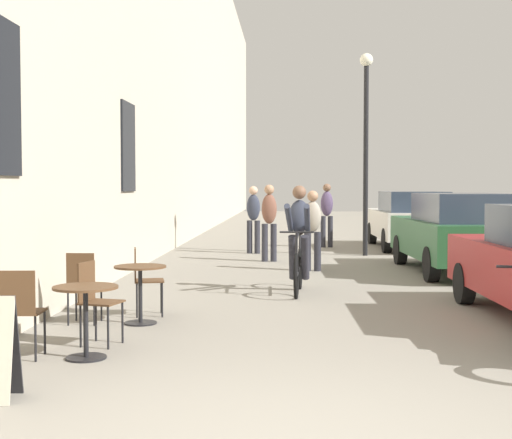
{
  "coord_description": "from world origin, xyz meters",
  "views": [
    {
      "loc": [
        -0.1,
        -4.68,
        1.71
      ],
      "look_at": [
        -0.87,
        12.39,
        0.91
      ],
      "focal_mm": 51.16,
      "sensor_mm": 36.0,
      "label": 1
    }
  ],
  "objects_px": {
    "cafe_chair_near_toward_wall": "(21,307)",
    "cafe_chair_mid_toward_street": "(143,276)",
    "pedestrian_mid": "(269,218)",
    "cafe_chair_mid_toward_wall": "(83,283)",
    "pedestrian_far": "(253,216)",
    "parked_car_second": "(458,232)",
    "parked_car_third": "(410,219)",
    "cyclist_on_bicycle": "(299,242)",
    "cafe_table_mid": "(140,282)",
    "cafe_chair_near_toward_street": "(95,297)",
    "pedestrian_near": "(313,226)",
    "pedestrian_furthest": "(327,211)",
    "street_lamp": "(366,128)",
    "cafe_table_near": "(86,306)"
  },
  "relations": [
    {
      "from": "cafe_chair_near_toward_wall",
      "to": "cafe_chair_mid_toward_street",
      "type": "xyz_separation_m",
      "value": [
        0.71,
        2.46,
        0.0
      ]
    },
    {
      "from": "pedestrian_mid",
      "to": "cafe_chair_mid_toward_wall",
      "type": "bearing_deg",
      "value": -105.41
    },
    {
      "from": "cafe_chair_mid_toward_wall",
      "to": "pedestrian_far",
      "type": "distance_m",
      "value": 9.63
    },
    {
      "from": "cafe_chair_mid_toward_street",
      "to": "parked_car_second",
      "type": "relative_size",
      "value": 0.2
    },
    {
      "from": "parked_car_third",
      "to": "cafe_chair_near_toward_wall",
      "type": "bearing_deg",
      "value": -114.54
    },
    {
      "from": "cafe_chair_mid_toward_street",
      "to": "pedestrian_far",
      "type": "xyz_separation_m",
      "value": [
        1.02,
        8.85,
        0.44
      ]
    },
    {
      "from": "cyclist_on_bicycle",
      "to": "pedestrian_mid",
      "type": "bearing_deg",
      "value": 97.31
    },
    {
      "from": "cafe_chair_mid_toward_wall",
      "to": "cyclist_on_bicycle",
      "type": "bearing_deg",
      "value": 46.92
    },
    {
      "from": "cafe_chair_near_toward_wall",
      "to": "cyclist_on_bicycle",
      "type": "height_order",
      "value": "cyclist_on_bicycle"
    },
    {
      "from": "cafe_table_mid",
      "to": "cafe_chair_mid_toward_wall",
      "type": "relative_size",
      "value": 0.81
    },
    {
      "from": "cafe_chair_near_toward_wall",
      "to": "pedestrian_mid",
      "type": "distance_m",
      "value": 9.65
    },
    {
      "from": "cafe_chair_near_toward_street",
      "to": "pedestrian_mid",
      "type": "relative_size",
      "value": 0.51
    },
    {
      "from": "cafe_chair_mid_toward_wall",
      "to": "pedestrian_near",
      "type": "bearing_deg",
      "value": 62.53
    },
    {
      "from": "cafe_chair_mid_toward_street",
      "to": "pedestrian_furthest",
      "type": "bearing_deg",
      "value": 74.67
    },
    {
      "from": "cyclist_on_bicycle",
      "to": "pedestrian_near",
      "type": "xyz_separation_m",
      "value": [
        0.31,
        2.9,
        0.09
      ]
    },
    {
      "from": "cafe_table_mid",
      "to": "street_lamp",
      "type": "xyz_separation_m",
      "value": [
        3.7,
        8.97,
        2.59
      ]
    },
    {
      "from": "pedestrian_mid",
      "to": "parked_car_third",
      "type": "relative_size",
      "value": 0.39
    },
    {
      "from": "cafe_table_mid",
      "to": "parked_car_second",
      "type": "relative_size",
      "value": 0.16
    },
    {
      "from": "cafe_chair_near_toward_street",
      "to": "cafe_chair_mid_toward_street",
      "type": "bearing_deg",
      "value": 84.62
    },
    {
      "from": "cyclist_on_bicycle",
      "to": "pedestrian_near",
      "type": "height_order",
      "value": "cyclist_on_bicycle"
    },
    {
      "from": "pedestrian_furthest",
      "to": "pedestrian_far",
      "type": "bearing_deg",
      "value": -135.12
    },
    {
      "from": "cafe_chair_mid_toward_street",
      "to": "street_lamp",
      "type": "bearing_deg",
      "value": 65.86
    },
    {
      "from": "cafe_chair_mid_toward_wall",
      "to": "pedestrian_far",
      "type": "bearing_deg",
      "value": 80.22
    },
    {
      "from": "pedestrian_mid",
      "to": "pedestrian_far",
      "type": "relative_size",
      "value": 1.02
    },
    {
      "from": "pedestrian_mid",
      "to": "street_lamp",
      "type": "relative_size",
      "value": 0.35
    },
    {
      "from": "cyclist_on_bicycle",
      "to": "cafe_chair_mid_toward_street",
      "type": "bearing_deg",
      "value": -132.75
    },
    {
      "from": "cafe_table_mid",
      "to": "pedestrian_near",
      "type": "xyz_separation_m",
      "value": [
        2.31,
        5.69,
        0.38
      ]
    },
    {
      "from": "pedestrian_mid",
      "to": "pedestrian_furthest",
      "type": "relative_size",
      "value": 0.98
    },
    {
      "from": "pedestrian_near",
      "to": "pedestrian_mid",
      "type": "bearing_deg",
      "value": 117.09
    },
    {
      "from": "cafe_chair_mid_toward_street",
      "to": "cafe_chair_mid_toward_wall",
      "type": "distance_m",
      "value": 0.89
    },
    {
      "from": "cafe_table_near",
      "to": "cyclist_on_bicycle",
      "type": "relative_size",
      "value": 0.41
    },
    {
      "from": "street_lamp",
      "to": "cafe_chair_mid_toward_wall",
      "type": "bearing_deg",
      "value": -115.88
    },
    {
      "from": "cafe_chair_mid_toward_street",
      "to": "pedestrian_far",
      "type": "relative_size",
      "value": 0.52
    },
    {
      "from": "cafe_chair_near_toward_wall",
      "to": "pedestrian_furthest",
      "type": "distance_m",
      "value": 13.75
    },
    {
      "from": "pedestrian_far",
      "to": "pedestrian_furthest",
      "type": "xyz_separation_m",
      "value": [
        1.94,
        1.93,
        0.04
      ]
    },
    {
      "from": "cafe_table_near",
      "to": "cafe_chair_near_toward_street",
      "type": "height_order",
      "value": "cafe_chair_near_toward_street"
    },
    {
      "from": "cafe_chair_near_toward_wall",
      "to": "pedestrian_near",
      "type": "height_order",
      "value": "pedestrian_near"
    },
    {
      "from": "pedestrian_near",
      "to": "street_lamp",
      "type": "relative_size",
      "value": 0.33
    },
    {
      "from": "cafe_table_near",
      "to": "cafe_chair_mid_toward_wall",
      "type": "height_order",
      "value": "cafe_chair_mid_toward_wall"
    },
    {
      "from": "cafe_chair_mid_toward_wall",
      "to": "street_lamp",
      "type": "bearing_deg",
      "value": 64.12
    },
    {
      "from": "cafe_table_near",
      "to": "pedestrian_near",
      "type": "bearing_deg",
      "value": 71.8
    },
    {
      "from": "cafe_table_mid",
      "to": "parked_car_third",
      "type": "bearing_deg",
      "value": 65.1
    },
    {
      "from": "cafe_chair_near_toward_street",
      "to": "cyclist_on_bicycle",
      "type": "height_order",
      "value": "cyclist_on_bicycle"
    },
    {
      "from": "cafe_table_near",
      "to": "pedestrian_furthest",
      "type": "distance_m",
      "value": 13.52
    },
    {
      "from": "cafe_table_mid",
      "to": "pedestrian_furthest",
      "type": "bearing_deg",
      "value": 75.74
    },
    {
      "from": "pedestrian_far",
      "to": "parked_car_third",
      "type": "distance_m",
      "value": 4.48
    },
    {
      "from": "cafe_table_near",
      "to": "pedestrian_mid",
      "type": "xyz_separation_m",
      "value": [
        1.56,
        9.31,
        0.45
      ]
    },
    {
      "from": "cafe_table_near",
      "to": "cafe_chair_near_toward_wall",
      "type": "xyz_separation_m",
      "value": [
        -0.62,
        -0.08,
        -0.0
      ]
    },
    {
      "from": "pedestrian_mid",
      "to": "cyclist_on_bicycle",
      "type": "bearing_deg",
      "value": -82.69
    },
    {
      "from": "cafe_table_mid",
      "to": "pedestrian_furthest",
      "type": "distance_m",
      "value": 11.71
    }
  ]
}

